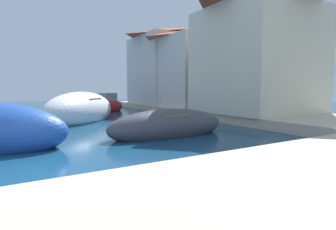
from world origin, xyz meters
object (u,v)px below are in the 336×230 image
object	(u,v)px
moored_boat_1	(81,111)
waterfront_building_main	(257,52)
waterfront_building_annex	(186,67)
moored_boat_6	(169,126)
waterfront_building_far	(165,65)
moored_boat_9	(106,106)

from	to	relation	value
moored_boat_1	waterfront_building_main	distance (m)	11.47
moored_boat_1	waterfront_building_annex	size ratio (longest dim) A/B	0.79
moored_boat_6	waterfront_building_annex	world-z (taller)	waterfront_building_annex
moored_boat_6	waterfront_building_main	size ratio (longest dim) A/B	0.74
waterfront_building_main	waterfront_building_far	world-z (taller)	waterfront_building_far
moored_boat_9	waterfront_building_main	size ratio (longest dim) A/B	0.60
moored_boat_1	waterfront_building_main	bearing A→B (deg)	107.04
moored_boat_1	waterfront_building_far	size ratio (longest dim) A/B	0.86
moored_boat_1	waterfront_building_main	world-z (taller)	waterfront_building_main
waterfront_building_far	moored_boat_6	bearing A→B (deg)	-118.98
waterfront_building_main	waterfront_building_annex	bearing A→B (deg)	90.00
waterfront_building_far	moored_boat_1	bearing A→B (deg)	-144.58
moored_boat_1	moored_boat_9	bearing A→B (deg)	-167.44
moored_boat_6	waterfront_building_main	xyz separation A→B (m)	(7.69, 2.19, 3.83)
waterfront_building_far	waterfront_building_main	bearing A→B (deg)	-90.00
moored_boat_9	waterfront_building_main	world-z (taller)	waterfront_building_main
moored_boat_9	moored_boat_1	bearing A→B (deg)	26.05
moored_boat_6	waterfront_building_main	world-z (taller)	waterfront_building_main
moored_boat_1	waterfront_building_main	size ratio (longest dim) A/B	0.88
waterfront_building_main	waterfront_building_far	distance (m)	11.69
waterfront_building_main	moored_boat_9	bearing A→B (deg)	122.59
moored_boat_6	waterfront_building_annex	bearing A→B (deg)	-128.01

